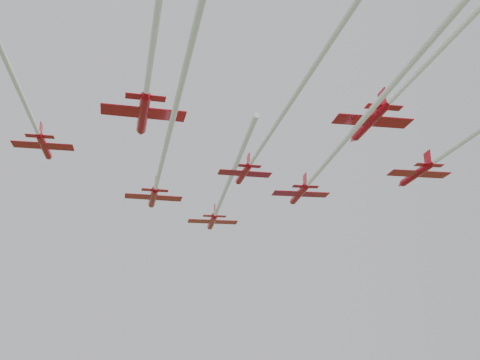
# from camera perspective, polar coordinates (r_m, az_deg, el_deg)

# --- Properties ---
(jet_lead) EXTENTS (18.83, 55.70, 2.96)m
(jet_lead) POSITION_cam_1_polar(r_m,az_deg,el_deg) (95.57, -2.21, -2.61)
(jet_lead) COLOR red
(jet_row2_left) EXTENTS (23.13, 57.32, 2.76)m
(jet_row2_left) POSITION_cam_1_polar(r_m,az_deg,el_deg) (74.82, -8.47, 1.28)
(jet_row2_left) COLOR red
(jet_row2_right) EXTENTS (21.10, 65.91, 2.93)m
(jet_row2_right) POSITION_cam_1_polar(r_m,az_deg,el_deg) (78.59, 9.40, 2.11)
(jet_row2_right) COLOR red
(jet_row3_left) EXTENTS (15.33, 40.88, 2.40)m
(jet_row3_left) POSITION_cam_1_polar(r_m,az_deg,el_deg) (69.69, -21.31, 6.08)
(jet_row3_left) COLOR red
(jet_row3_mid) EXTENTS (22.27, 58.91, 2.34)m
(jet_row3_mid) POSITION_cam_1_polar(r_m,az_deg,el_deg) (63.42, 3.62, 5.56)
(jet_row3_mid) COLOR red
(jet_row4_left) EXTENTS (18.81, 43.94, 2.94)m
(jet_row4_left) POSITION_cam_1_polar(r_m,az_deg,el_deg) (56.66, -9.74, 10.73)
(jet_row4_left) COLOR red
(jet_row4_right) EXTENTS (22.90, 65.93, 2.95)m
(jet_row4_right) POSITION_cam_1_polar(r_m,az_deg,el_deg) (56.46, 20.63, 13.04)
(jet_row4_right) COLOR red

